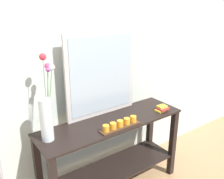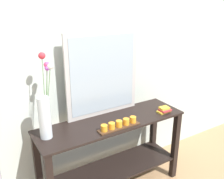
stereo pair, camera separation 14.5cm
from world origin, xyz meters
The scene contains 6 objects.
wall_back centered at (0.00, 0.33, 1.35)m, with size 6.40×0.08×2.70m, color beige.
console_table centered at (0.00, 0.00, 0.48)m, with size 1.41×0.43×0.77m.
mirror_leaning centered at (0.01, 0.18, 1.17)m, with size 0.74×0.03×0.79m.
tall_vase_left centered at (-0.59, 0.04, 0.99)m, with size 0.15×0.15×0.68m.
candle_tray centered at (-0.02, -0.14, 0.80)m, with size 0.39×0.09×0.07m.
book_stack centered at (0.53, -0.11, 0.79)m, with size 0.13×0.09×0.05m.
Camera 2 is at (-1.07, -1.75, 1.82)m, focal length 40.02 mm.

